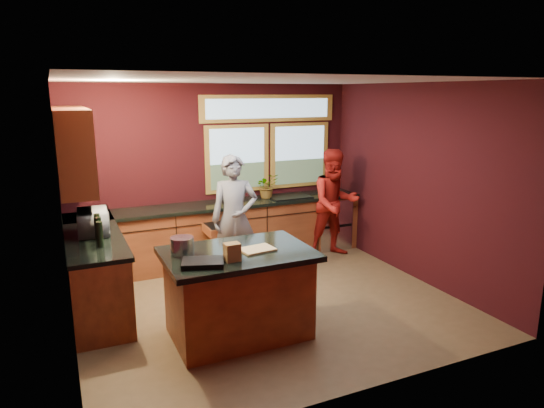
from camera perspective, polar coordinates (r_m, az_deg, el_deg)
floor at (r=6.17m, az=-0.42°, el=-11.58°), size 4.50×4.50×0.00m
room_shell at (r=5.76m, az=-7.23°, el=5.22°), size 4.52×4.02×2.71m
back_counter at (r=7.56m, az=-4.27°, el=-3.17°), size 4.50×0.64×0.93m
left_counter at (r=6.35m, az=-20.15°, el=-7.16°), size 0.64×2.30×0.93m
island at (r=5.27m, az=-3.97°, el=-10.38°), size 1.55×1.05×0.95m
person_grey at (r=6.66m, az=-4.44°, el=-1.74°), size 0.73×0.57×1.76m
person_red at (r=7.71m, az=7.37°, el=0.08°), size 0.88×0.71×1.71m
microwave at (r=6.10m, az=-20.26°, el=-2.02°), size 0.38×0.54×0.29m
potted_plant at (r=7.66m, az=-0.58°, el=2.15°), size 0.35×0.31×0.39m
paper_towel at (r=7.39m, az=-5.03°, el=1.26°), size 0.12×0.12×0.28m
cutting_board at (r=5.13m, az=-1.75°, el=-5.35°), size 0.38×0.30×0.02m
stock_pot at (r=5.07m, az=-10.53°, el=-4.86°), size 0.24×0.24×0.18m
paper_bag at (r=4.81m, az=-4.71°, el=-5.66°), size 0.15×0.13×0.18m
black_tray at (r=4.74m, az=-8.13°, el=-6.84°), size 0.47×0.39×0.05m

